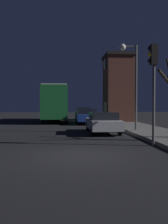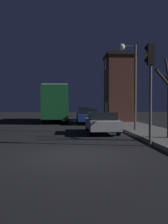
# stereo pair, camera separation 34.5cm
# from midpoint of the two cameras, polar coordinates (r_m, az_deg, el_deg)

# --- Properties ---
(ground_plane) EXTENTS (120.00, 120.00, 0.00)m
(ground_plane) POSITION_cam_midpoint_polar(r_m,az_deg,el_deg) (8.97, -2.18, -9.85)
(ground_plane) COLOR black
(brick_building) EXTENTS (2.98, 3.76, 6.84)m
(brick_building) POSITION_cam_midpoint_polar(r_m,az_deg,el_deg) (26.23, 7.48, 5.51)
(brick_building) COLOR brown
(brick_building) RESTS_ON sidewalk
(streetlamp) EXTENTS (1.18, 0.42, 5.56)m
(streetlamp) POSITION_cam_midpoint_polar(r_m,az_deg,el_deg) (16.57, 10.00, 9.36)
(streetlamp) COLOR #4C4C4C
(streetlamp) RESTS_ON sidewalk
(traffic_light) EXTENTS (0.43, 0.24, 4.43)m
(traffic_light) POSITION_cam_midpoint_polar(r_m,az_deg,el_deg) (11.32, 14.67, 8.58)
(traffic_light) COLOR #4C4C4C
(traffic_light) RESTS_ON ground
(bus) EXTENTS (2.54, 10.43, 3.82)m
(bus) POSITION_cam_midpoint_polar(r_m,az_deg,el_deg) (28.11, -6.81, 2.46)
(bus) COLOR #1E6B33
(bus) RESTS_ON ground
(car_near_lane) EXTENTS (1.80, 4.54, 1.35)m
(car_near_lane) POSITION_cam_midpoint_polar(r_m,az_deg,el_deg) (16.06, 3.65, -2.27)
(car_near_lane) COLOR #B7BABF
(car_near_lane) RESTS_ON ground
(car_mid_lane) EXTENTS (1.89, 4.34, 1.45)m
(car_mid_lane) POSITION_cam_midpoint_polar(r_m,az_deg,el_deg) (23.95, 0.10, -0.89)
(car_mid_lane) COLOR navy
(car_mid_lane) RESTS_ON ground
(car_far_lane) EXTENTS (1.76, 3.81, 1.54)m
(car_far_lane) POSITION_cam_midpoint_polar(r_m,az_deg,el_deg) (30.91, -0.63, -0.31)
(car_far_lane) COLOR black
(car_far_lane) RESTS_ON ground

